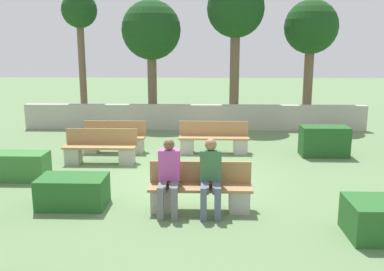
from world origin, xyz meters
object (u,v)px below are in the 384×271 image
object	(u,v)px
person_seated_woman	(211,173)
tree_center_left	(151,32)
tree_rightmost	(311,29)
person_seated_man	(169,173)
tree_center_right	(236,12)
bench_right_side	(100,150)
tree_leftmost	(80,17)
bench_front	(200,192)
bench_back	(114,141)
bench_left_side	(214,141)

from	to	relation	value
person_seated_woman	tree_center_left	distance (m)	9.72
tree_center_left	tree_rightmost	bearing A→B (deg)	-2.36
person_seated_man	tree_rightmost	bearing A→B (deg)	63.37
tree_center_left	tree_center_right	world-z (taller)	tree_center_right
bench_right_side	person_seated_woman	world-z (taller)	person_seated_woman
person_seated_woman	tree_center_left	world-z (taller)	tree_center_left
person_seated_man	tree_leftmost	xyz separation A→B (m)	(-4.10, 9.22, 3.25)
bench_front	tree_center_right	size ratio (longest dim) A/B	0.35
bench_right_side	tree_center_right	xyz separation A→B (m)	(3.73, 5.76, 3.80)
tree_center_left	tree_center_right	distance (m)	3.20
bench_front	person_seated_man	xyz separation A→B (m)	(-0.55, -0.14, 0.40)
person_seated_man	tree_rightmost	distance (m)	10.28
bench_front	bench_back	bearing A→B (deg)	120.39
tree_center_left	tree_rightmost	distance (m)	5.85
tree_rightmost	bench_right_side	bearing A→B (deg)	-138.80
bench_front	person_seated_man	world-z (taller)	person_seated_man
tree_leftmost	bench_back	bearing A→B (deg)	-65.78
person_seated_woman	tree_rightmost	world-z (taller)	tree_rightmost
bench_left_side	tree_leftmost	bearing A→B (deg)	127.03
tree_center_left	bench_back	bearing A→B (deg)	-96.05
bench_right_side	bench_back	bearing A→B (deg)	85.56
bench_left_side	tree_rightmost	size ratio (longest dim) A/B	0.43
bench_front	bench_back	world-z (taller)	same
tree_center_right	tree_center_left	bearing A→B (deg)	177.58
tree_leftmost	tree_center_right	distance (m)	5.82
bench_front	tree_rightmost	bearing A→B (deg)	65.96
person_seated_woman	tree_leftmost	size ratio (longest dim) A/B	0.27
bench_right_side	person_seated_man	world-z (taller)	person_seated_man
tree_leftmost	tree_rightmost	size ratio (longest dim) A/B	1.07
tree_leftmost	tree_rightmost	distance (m)	8.56
person_seated_woman	tree_center_right	xyz separation A→B (m)	(0.98, 8.96, 3.39)
bench_front	tree_rightmost	size ratio (longest dim) A/B	0.41
tree_leftmost	tree_center_left	bearing A→B (deg)	-2.55
tree_rightmost	tree_center_right	bearing A→B (deg)	177.72
person_seated_woman	bench_front	bearing A→B (deg)	142.55
bench_front	tree_center_right	xyz separation A→B (m)	(1.16, 8.82, 3.79)
bench_front	person_seated_man	size ratio (longest dim) A/B	1.41
bench_front	person_seated_woman	world-z (taller)	person_seated_woman
person_seated_woman	tree_center_left	xyz separation A→B (m)	(-2.14, 9.09, 2.69)
bench_back	tree_leftmost	xyz separation A→B (m)	(-2.20, 4.88, 3.65)
tree_center_right	bench_front	bearing A→B (deg)	-97.49
bench_left_side	tree_rightmost	world-z (taller)	tree_rightmost
bench_front	tree_center_right	bearing A→B (deg)	82.51
bench_back	person_seated_woman	world-z (taller)	person_seated_woman
tree_center_left	bench_left_side	bearing A→B (deg)	-64.28
person_seated_woman	tree_center_left	size ratio (longest dim) A/B	0.29
bench_right_side	person_seated_woman	bearing A→B (deg)	-48.23
bench_back	tree_center_left	bearing A→B (deg)	94.76
bench_back	tree_leftmost	world-z (taller)	tree_leftmost
person_seated_man	tree_center_right	distance (m)	9.74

